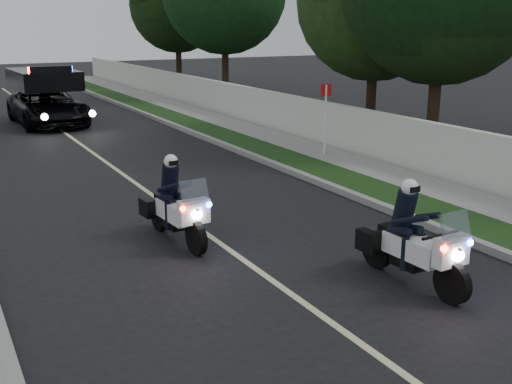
{
  "coord_description": "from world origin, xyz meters",
  "views": [
    {
      "loc": [
        -4.64,
        -7.47,
        4.02
      ],
      "look_at": [
        0.61,
        2.31,
        1.0
      ],
      "focal_mm": 43.86,
      "sensor_mm": 36.0,
      "label": 1
    }
  ],
  "objects": [
    {
      "name": "police_moto_right",
      "position": [
        1.88,
        -0.5,
        0.0
      ],
      "size": [
        0.78,
        2.02,
        1.7
      ],
      "primitive_type": null,
      "rotation": [
        0.0,
        0.0,
        0.04
      ],
      "color": "silver",
      "rests_on": "ground"
    },
    {
      "name": "sign_post",
      "position": [
        6.0,
        7.97,
        0.0
      ],
      "size": [
        0.39,
        0.39,
        2.33
      ],
      "primitive_type": null,
      "rotation": [
        0.0,
        0.0,
        -0.07
      ],
      "color": "red",
      "rests_on": "ground"
    },
    {
      "name": "tree_right_d",
      "position": [
        9.97,
        23.26,
        0.0
      ],
      "size": [
        8.09,
        8.09,
        10.84
      ],
      "primitive_type": null,
      "rotation": [
        0.0,
        0.0,
        -0.29
      ],
      "color": "#133B14",
      "rests_on": "ground"
    },
    {
      "name": "curb_right",
      "position": [
        4.1,
        10.0,
        0.07
      ],
      "size": [
        0.2,
        60.0,
        0.15
      ],
      "primitive_type": "cube",
      "color": "gray",
      "rests_on": "ground"
    },
    {
      "name": "grass_verge",
      "position": [
        4.8,
        10.0,
        0.08
      ],
      "size": [
        1.2,
        60.0,
        0.16
      ],
      "primitive_type": "cube",
      "color": "#193814",
      "rests_on": "ground"
    },
    {
      "name": "property_wall",
      "position": [
        7.1,
        10.0,
        0.75
      ],
      "size": [
        0.22,
        60.0,
        1.5
      ],
      "primitive_type": "cube",
      "color": "beige",
      "rests_on": "ground"
    },
    {
      "name": "tree_right_e",
      "position": [
        10.24,
        30.74,
        0.0
      ],
      "size": [
        6.42,
        6.42,
        9.84
      ],
      "primitive_type": null,
      "rotation": [
        0.0,
        0.0,
        -0.09
      ],
      "color": "black",
      "rests_on": "ground"
    },
    {
      "name": "ground",
      "position": [
        0.0,
        0.0,
        0.0
      ],
      "size": [
        120.0,
        120.0,
        0.0
      ],
      "primitive_type": "plane",
      "color": "black",
      "rests_on": "ground"
    },
    {
      "name": "sidewalk_right",
      "position": [
        6.1,
        10.0,
        0.08
      ],
      "size": [
        1.4,
        60.0,
        0.16
      ],
      "primitive_type": "cube",
      "color": "gray",
      "rests_on": "ground"
    },
    {
      "name": "police_suv",
      "position": [
        -0.13,
        18.72,
        0.0
      ],
      "size": [
        2.66,
        5.38,
        2.57
      ],
      "primitive_type": "imported",
      "rotation": [
        0.0,
        0.0,
        0.04
      ],
      "color": "black",
      "rests_on": "ground"
    },
    {
      "name": "police_moto_left",
      "position": [
        -0.67,
        3.13,
        0.0
      ],
      "size": [
        0.82,
        2.0,
        1.67
      ],
      "primitive_type": null,
      "rotation": [
        0.0,
        0.0,
        0.07
      ],
      "color": "white",
      "rests_on": "ground"
    },
    {
      "name": "tree_right_c",
      "position": [
        9.66,
        7.27,
        0.0
      ],
      "size": [
        6.06,
        6.06,
        9.78
      ],
      "primitive_type": null,
      "rotation": [
        0.0,
        0.0,
        -0.03
      ],
      "color": "black",
      "rests_on": "ground"
    },
    {
      "name": "tree_right_b",
      "position": [
        9.7,
        10.5,
        0.0
      ],
      "size": [
        6.93,
        6.93,
        9.17
      ],
      "primitive_type": null,
      "rotation": [
        0.0,
        0.0,
        0.31
      ],
      "color": "#234316",
      "rests_on": "ground"
    },
    {
      "name": "lane_marking",
      "position": [
        0.0,
        10.0,
        0.0
      ],
      "size": [
        0.12,
        50.0,
        0.01
      ],
      "primitive_type": "cube",
      "color": "#BFB78C",
      "rests_on": "ground"
    },
    {
      "name": "tree_right_a",
      "position": [
        9.64,
        7.29,
        0.0
      ],
      "size": [
        6.72,
        6.72,
        10.22
      ],
      "primitive_type": null,
      "rotation": [
        0.0,
        0.0,
        0.1
      ],
      "color": "black",
      "rests_on": "ground"
    }
  ]
}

